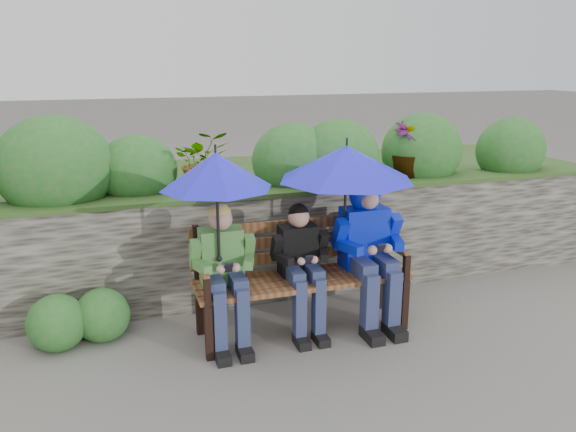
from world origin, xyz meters
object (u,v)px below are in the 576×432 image
object	(u,v)px
umbrella_left	(216,171)
umbrella_right	(346,163)
boy_right	(369,242)
park_bench	(300,268)
boy_middle	(302,262)
boy_left	(224,268)

from	to	relation	value
umbrella_left	umbrella_right	xyz separation A→B (m)	(1.05, 0.07, -0.01)
boy_right	umbrella_right	bearing A→B (deg)	166.71
park_bench	umbrella_right	world-z (taller)	umbrella_right
park_bench	umbrella_right	size ratio (longest dim) A/B	1.58
boy_middle	boy_right	size ratio (longest dim) A/B	0.87
umbrella_left	boy_middle	bearing A→B (deg)	1.71
park_bench	boy_left	bearing A→B (deg)	-172.90
boy_left	umbrella_right	distance (m)	1.26
park_bench	boy_right	distance (m)	0.61
boy_right	umbrella_left	world-z (taller)	umbrella_left
park_bench	boy_middle	bearing A→B (deg)	-98.30
umbrella_left	umbrella_right	distance (m)	1.05
boy_left	umbrella_right	bearing A→B (deg)	2.84
boy_left	boy_right	bearing A→B (deg)	0.14
boy_middle	boy_left	bearing A→B (deg)	-179.55
boy_left	boy_middle	size ratio (longest dim) A/B	1.05
umbrella_right	boy_right	bearing A→B (deg)	-13.29
park_bench	boy_middle	size ratio (longest dim) A/B	1.63
boy_left	umbrella_right	size ratio (longest dim) A/B	1.01
boy_left	umbrella_left	xyz separation A→B (m)	(-0.04, -0.01, 0.76)
park_bench	boy_middle	distance (m)	0.11
umbrella_left	umbrella_right	size ratio (longest dim) A/B	0.81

